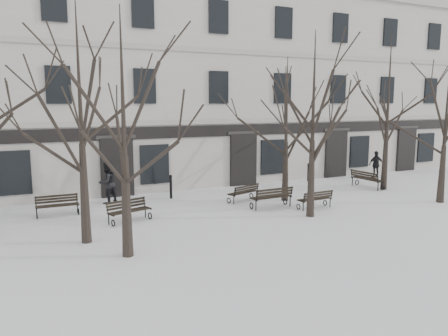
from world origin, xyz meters
TOP-DOWN VIEW (x-y plane):
  - ground at (0.00, 0.00)m, footprint 100.00×100.00m
  - building at (0.00, 12.96)m, footprint 40.40×10.20m
  - tree_0 at (-5.95, 1.19)m, footprint 5.50×5.50m
  - tree_1 at (-5.01, -0.70)m, footprint 5.13×5.13m
  - tree_2 at (2.81, 0.75)m, footprint 5.17×5.17m
  - tree_3 at (9.82, 0.24)m, footprint 4.41×4.41m
  - tree_5 at (3.49, 3.67)m, footprint 4.66×4.66m
  - tree_6 at (9.74, 3.65)m, footprint 5.64×5.64m
  - bench_0 at (-4.08, 3.13)m, footprint 1.79×1.07m
  - bench_1 at (2.12, 2.62)m, footprint 1.91×0.75m
  - bench_2 at (3.80, 1.73)m, footprint 1.64×0.68m
  - bench_3 at (-6.52, 5.31)m, footprint 1.69×0.63m
  - bench_4 at (1.61, 4.30)m, footprint 1.71×1.07m
  - bench_5 at (9.18, 4.35)m, footprint 0.84×1.93m
  - bollard_a at (-1.27, 6.37)m, footprint 0.15×0.15m
  - bollard_b at (7.56, 7.40)m, footprint 0.14×0.14m
  - pedestrian_b at (-4.23, 6.69)m, footprint 1.17×1.10m
  - pedestrian_c at (12.10, 6.65)m, footprint 1.04×0.61m

SIDE VIEW (x-z plane):
  - ground at x=0.00m, z-range 0.00..0.00m
  - pedestrian_b at x=-4.23m, z-range -0.96..0.96m
  - pedestrian_c at x=12.10m, z-range -0.83..0.83m
  - bench_2 at x=3.80m, z-range 0.04..0.84m
  - bench_4 at x=1.61m, z-range 0.04..0.85m
  - bench_3 at x=-6.52m, z-range 0.04..0.88m
  - bench_0 at x=-4.08m, z-range 0.04..0.89m
  - bench_5 at x=9.18m, z-range 0.04..0.99m
  - bench_1 at x=2.12m, z-range 0.04..0.99m
  - bollard_b at x=7.56m, z-range 0.04..1.11m
  - bollard_a at x=-1.27m, z-range 0.04..1.21m
  - tree_3 at x=9.82m, z-range 0.78..7.08m
  - tree_5 at x=3.49m, z-range 0.83..7.50m
  - tree_1 at x=-5.01m, z-range 0.92..8.25m
  - tree_2 at x=2.81m, z-range 0.92..8.30m
  - tree_0 at x=-5.95m, z-range 0.98..8.84m
  - tree_6 at x=9.74m, z-range 1.01..9.06m
  - building at x=0.00m, z-range -0.18..11.22m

